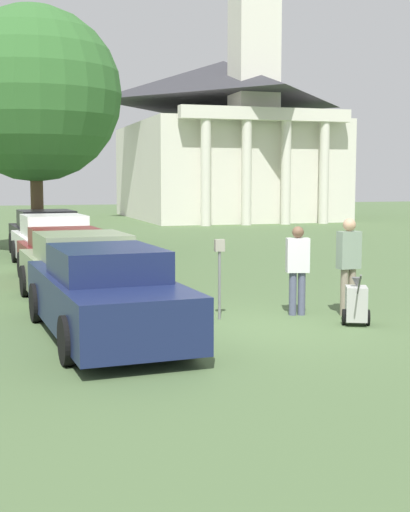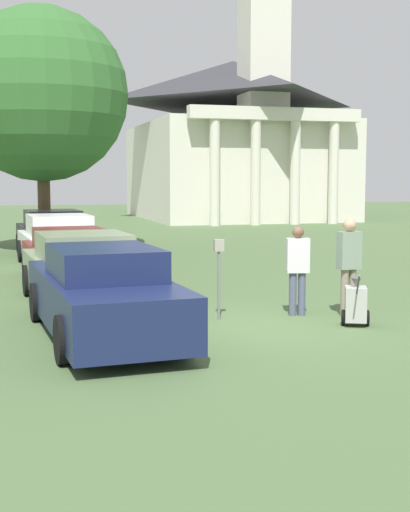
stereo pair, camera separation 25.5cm
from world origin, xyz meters
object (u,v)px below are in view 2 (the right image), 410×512
Objects in this scene: parked_car_white at (59,243)px; equipment_cart at (356,304)px; parked_car_sage at (83,271)px; church at (235,129)px; parked_car_black at (52,235)px; person_supervisor at (349,260)px; parking_meter at (219,264)px; person_worker at (298,265)px; parked_car_maroon at (69,257)px; parked_car_navy at (102,294)px.

equipment_cart is (4.35, -10.07, -0.31)m from parked_car_white.
church is at bearing 62.52° from parked_car_sage.
person_supervisor is (4.65, -12.15, 0.34)m from parked_car_black.
person_worker is at bearing -1.10° from parking_meter.
church reaches higher than parked_car_maroon.
person_worker is 1.68× the size of equipment_cart.
person_supervisor is at bearing -32.88° from parked_car_sage.
parked_car_maroon is 5.77m from parking_meter.
person_worker is 0.06× the size of church.
church reaches higher than parked_car_black.
parked_car_maroon is at bearing 85.99° from parked_car_navy.
church is (13.03, 30.01, 5.08)m from parked_car_sage.
parking_meter is 2.45m from person_supervisor.
person_worker reaches higher than parked_car_white.
parking_meter is (2.22, -11.82, 0.31)m from parked_car_black.
parked_car_navy reaches higher than parked_car_sage.
parked_car_navy is 3.15× the size of person_worker.
parked_car_maroon is 3.35× the size of parking_meter.
parked_car_sage is 3.17m from parking_meter.
parking_meter reaches higher than parked_car_maroon.
parked_car_sage is 1.00× the size of parked_car_white.
person_worker is (3.75, -11.85, 0.25)m from parked_car_black.
parked_car_maroon is 4.93× the size of equipment_cart.
parking_meter is at bearing 174.76° from equipment_cart.
person_worker is at bearing 8.23° from parked_car_navy.
parking_meter is (2.22, -2.23, 0.33)m from parked_car_sage.
parked_car_white is 0.18× the size of church.
parked_car_black is at bearing 85.99° from parked_car_sage.
person_worker reaches higher than parked_car_black.
person_supervisor reaches higher than parking_meter.
equipment_cart is at bearing -8.58° from parked_car_navy.
parked_car_white is (0.00, 3.58, 0.06)m from parked_car_maroon.
parked_car_black is at bearing -122.55° from church.
parked_car_sage is at bearing -94.01° from parked_car_black.
parked_car_sage is at bearing -113.48° from church.
person_supervisor is 1.83× the size of equipment_cart.
parking_meter is 1.47× the size of equipment_cart.
parked_car_maroon is at bearing -94.01° from parked_car_white.
person_worker reaches higher than parked_car_maroon.
parked_car_black is 2.97× the size of person_worker.
parked_car_white is 10.33m from person_supervisor.
person_supervisor is at bearing 173.84° from person_worker.
person_supervisor is (4.65, -2.56, 0.36)m from parked_car_sage.
parked_car_black reaches higher than equipment_cart.
parked_car_navy is 3.84m from person_worker.
parked_car_navy is at bearing -159.25° from parking_meter.
church is (13.03, 20.42, 5.06)m from parked_car_black.
parked_car_maroon is 7.32m from person_supervisor.
parked_car_white is 27.23m from church.
parked_car_navy is 3.60× the size of parking_meter.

